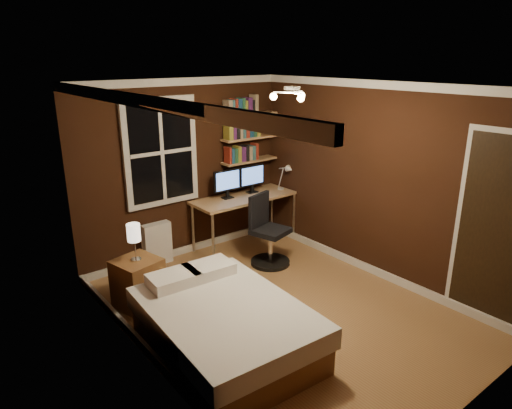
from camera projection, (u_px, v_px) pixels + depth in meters
floor at (281, 309)px, 5.24m from camera, size 4.20×4.20×0.00m
wall_back at (184, 170)px, 6.41m from camera, size 3.20×0.04×2.50m
wall_left at (143, 243)px, 3.91m from camera, size 0.04×4.20×2.50m
wall_right at (377, 182)px, 5.80m from camera, size 0.04×4.20×2.50m
ceiling at (285, 86)px, 4.46m from camera, size 3.20×4.20×0.02m
window at (161, 152)px, 6.09m from camera, size 1.06×0.06×1.46m
door at (497, 234)px, 4.71m from camera, size 0.03×0.82×2.05m
ceiling_fixture at (292, 97)px, 4.42m from camera, size 0.44×0.44×0.18m
bookshelf_lower at (249, 161)px, 6.96m from camera, size 0.92×0.22×0.03m
books_row_lower at (249, 152)px, 6.92m from camera, size 0.54×0.16×0.23m
bookshelf_middle at (249, 138)px, 6.85m from camera, size 0.92×0.22×0.03m
books_row_middle at (249, 129)px, 6.81m from camera, size 0.54×0.16×0.23m
bookshelf_upper at (249, 114)px, 6.74m from camera, size 0.92×0.22×0.03m
books_row_upper at (249, 105)px, 6.70m from camera, size 0.54×0.16×0.23m
bed at (224, 326)px, 4.46m from camera, size 1.41×1.89×0.62m
nightstand at (138, 283)px, 5.25m from camera, size 0.56×0.56×0.58m
bedside_lamp at (134, 242)px, 5.09m from camera, size 0.15×0.15×0.44m
radiator at (157, 244)px, 6.31m from camera, size 0.40×0.14×0.59m
desk at (245, 200)px, 6.83m from camera, size 1.64×0.62×0.78m
monitor_left at (227, 184)px, 6.65m from camera, size 0.45×0.12×0.43m
monitor_right at (252, 179)px, 6.92m from camera, size 0.45×0.12×0.43m
desk_lamp at (284, 177)px, 7.03m from camera, size 0.14×0.32×0.44m
office_chair at (268, 238)px, 6.30m from camera, size 0.55×0.55×0.99m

